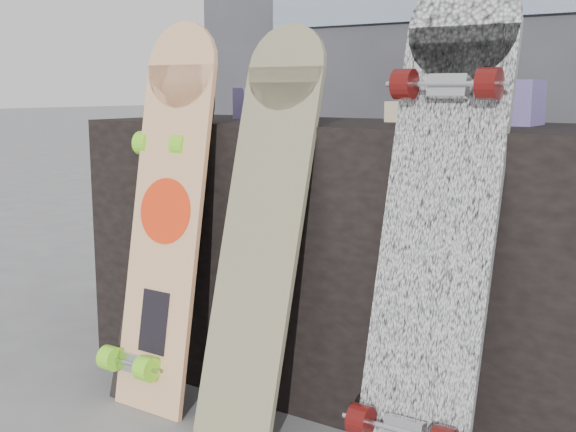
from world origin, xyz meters
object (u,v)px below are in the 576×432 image
Objects in this scene: vendor_table at (352,256)px; skateboard_dark at (162,232)px; longboard_celtic at (264,216)px; longboard_geisha at (168,206)px; longboard_cascadia at (437,218)px.

skateboard_dark is at bearing -139.25° from vendor_table.
vendor_table is at bearing 80.06° from longboard_celtic.
longboard_celtic reaches higher than vendor_table.
longboard_geisha is (-0.37, -0.40, 0.17)m from vendor_table.
vendor_table is at bearing 40.75° from skateboard_dark.
longboard_cascadia is at bearing 3.61° from longboard_geisha.
longboard_geisha is 1.14× the size of skateboard_dark.
vendor_table is 1.49× the size of longboard_celtic.
longboard_cascadia reaches higher than longboard_geisha.
longboard_geisha is 0.31m from longboard_celtic.
longboard_geisha is 0.11m from skateboard_dark.
longboard_cascadia is at bearing 2.15° from longboard_celtic.
skateboard_dark is (-0.36, -0.00, -0.08)m from longboard_celtic.
vendor_table is 1.48× the size of longboard_geisha.
longboard_cascadia is (0.47, 0.02, 0.04)m from longboard_celtic.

